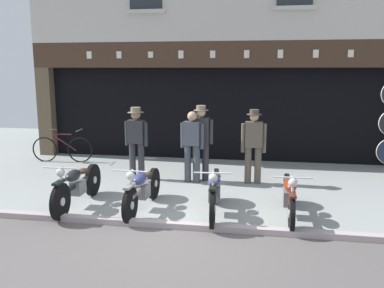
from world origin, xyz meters
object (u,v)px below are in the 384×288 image
object	(u,v)px
motorcycle_left	(77,185)
salesman_right	(254,143)
motorcycle_center	(215,191)
leaning_bicycle	(62,148)
motorcycle_center_left	(142,188)
shopkeeper_center	(192,143)
assistant_far_right	(201,139)
advert_board_near	(124,99)
salesman_left	(136,139)
motorcycle_center_right	(289,195)

from	to	relation	value
motorcycle_left	salesman_right	distance (m)	3.91
motorcycle_center	leaning_bicycle	world-z (taller)	motorcycle_center
motorcycle_center_left	shopkeeper_center	distance (m)	2.15
assistant_far_right	advert_board_near	xyz separation A→B (m)	(-2.65, 2.40, 0.71)
motorcycle_left	assistant_far_right	xyz separation A→B (m)	(2.01, 2.22, 0.55)
salesman_left	salesman_right	distance (m)	2.71
advert_board_near	leaning_bicycle	world-z (taller)	advert_board_near
shopkeeper_center	motorcycle_left	bearing A→B (deg)	57.93
motorcycle_left	advert_board_near	bearing A→B (deg)	-82.71
motorcycle_left	motorcycle_center_right	world-z (taller)	motorcycle_left
assistant_far_right	salesman_right	bearing A→B (deg)	179.62
motorcycle_left	salesman_right	world-z (taller)	salesman_right
motorcycle_center_right	leaning_bicycle	size ratio (longest dim) A/B	1.14
motorcycle_center_right	motorcycle_center	bearing A→B (deg)	2.76
motorcycle_center_right	salesman_left	bearing A→B (deg)	-31.21
motorcycle_left	salesman_left	world-z (taller)	salesman_left
motorcycle_center_left	advert_board_near	world-z (taller)	advert_board_near
motorcycle_center_left	shopkeeper_center	xyz separation A→B (m)	(0.59, 2.01, 0.49)
motorcycle_center	shopkeeper_center	size ratio (longest dim) A/B	1.22
motorcycle_left	motorcycle_center_right	size ratio (longest dim) A/B	1.05
motorcycle_center_left	motorcycle_center	world-z (taller)	motorcycle_center
assistant_far_right	advert_board_near	bearing A→B (deg)	-40.72
salesman_right	advert_board_near	world-z (taller)	advert_board_near
motorcycle_center	salesman_right	world-z (taller)	salesman_right
motorcycle_center_left	advert_board_near	distance (m)	5.11
motorcycle_center_left	motorcycle_left	bearing A→B (deg)	3.95
salesman_left	shopkeeper_center	world-z (taller)	salesman_left
motorcycle_center_left	shopkeeper_center	world-z (taller)	shopkeeper_center
motorcycle_left	salesman_right	size ratio (longest dim) A/B	1.22
motorcycle_left	motorcycle_center_left	size ratio (longest dim) A/B	1.05
motorcycle_center_left	motorcycle_center_right	size ratio (longest dim) A/B	1.01
motorcycle_center_left	shopkeeper_center	size ratio (longest dim) A/B	1.21
motorcycle_center_right	salesman_left	distance (m)	3.98
motorcycle_center_right	advert_board_near	xyz separation A→B (m)	(-4.52, 4.53, 1.28)
motorcycle_center	motorcycle_center_right	size ratio (longest dim) A/B	1.01
salesman_right	salesman_left	bearing A→B (deg)	-1.77
shopkeeper_center	advert_board_near	bearing A→B (deg)	-36.17
motorcycle_center_left	motorcycle_center_right	xyz separation A→B (m)	(2.63, 0.05, -0.00)
salesman_left	assistant_far_right	size ratio (longest dim) A/B	0.97
motorcycle_center	leaning_bicycle	distance (m)	5.84
shopkeeper_center	salesman_right	xyz separation A→B (m)	(1.37, 0.14, 0.03)
motorcycle_left	motorcycle_center_left	distance (m)	1.25
motorcycle_center	assistant_far_right	size ratio (longest dim) A/B	1.13
motorcycle_center_left	advert_board_near	bearing A→B (deg)	-65.33
motorcycle_left	salesman_left	bearing A→B (deg)	-103.80
motorcycle_center	advert_board_near	bearing A→B (deg)	-58.68
salesman_left	leaning_bicycle	bearing A→B (deg)	-23.79
salesman_left	assistant_far_right	world-z (taller)	assistant_far_right
advert_board_near	salesman_right	bearing A→B (deg)	-32.32
motorcycle_left	advert_board_near	world-z (taller)	advert_board_near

